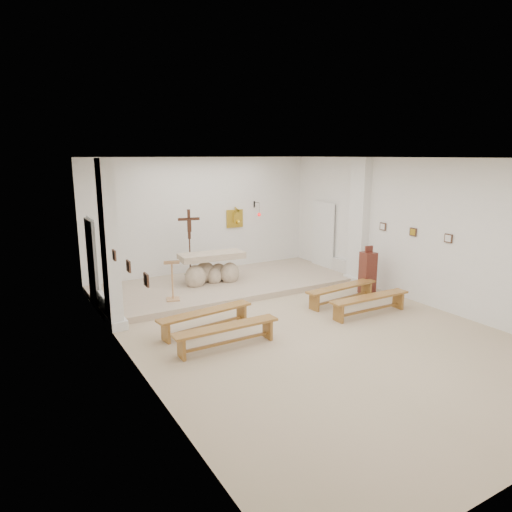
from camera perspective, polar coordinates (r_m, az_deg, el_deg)
ground at (r=9.77m, az=5.59°, el=-8.88°), size 7.00×10.00×0.00m
wall_left at (r=7.80m, az=-15.43°, el=-1.34°), size 0.02×10.00×3.50m
wall_right at (r=11.66m, az=19.86°, el=2.86°), size 0.02×10.00×3.50m
wall_back at (r=13.58m, az=-6.68°, el=4.80°), size 7.00×0.02×3.50m
ceiling at (r=9.10m, az=6.06°, el=12.03°), size 7.00×10.00×0.02m
sanctuary_platform at (r=12.60m, az=-3.75°, el=-3.55°), size 6.98×3.00×0.15m
pilaster_left at (r=9.73m, az=-17.83°, el=1.21°), size 0.26×0.55×3.50m
pilaster_right at (r=12.93m, az=12.74°, el=4.18°), size 0.26×0.55×3.50m
gold_wall_relief at (r=14.01m, az=-2.67°, el=4.69°), size 0.55×0.04×0.55m
sanctuary_lamp at (r=14.11m, az=0.33°, el=5.41°), size 0.11×0.36×0.44m
station_frame_left_front at (r=7.06m, az=-13.56°, el=-2.92°), size 0.03×0.20×0.20m
station_frame_left_mid at (r=8.00m, az=-15.65°, el=-1.24°), size 0.03×0.20×0.20m
station_frame_left_rear at (r=8.95m, az=-17.30°, el=0.10°), size 0.03×0.20×0.20m
station_frame_right_front at (r=11.16m, az=22.91°, el=2.05°), size 0.03×0.20×0.20m
station_frame_right_mid at (r=11.77m, az=19.05°, el=2.86°), size 0.03×0.20×0.20m
station_frame_right_rear at (r=12.44m, az=15.58°, el=3.57°), size 0.03×0.20×0.20m
radiator_left at (r=10.75m, az=-18.44°, el=-5.95°), size 0.10×0.85×0.52m
radiator_right at (r=13.76m, az=10.65°, el=-1.52°), size 0.10×0.85×0.52m
altar at (r=12.45m, az=-5.62°, el=-1.76°), size 1.80×0.85×0.90m
lectern at (r=11.03m, az=-10.42°, el=-2.93°), size 0.43×0.39×1.03m
crucifix_stand at (r=12.64m, az=-8.32°, el=2.05°), size 0.59×0.26×1.97m
potted_plant at (r=12.21m, az=-7.96°, el=-2.59°), size 0.59×0.59×0.50m
donation_pedestal at (r=12.23m, az=13.78°, el=-2.03°), size 0.38×0.38×1.27m
bench_left_front at (r=9.47m, az=-6.32°, el=-7.46°), size 2.12×0.59×0.44m
bench_right_front at (r=11.34m, az=10.67°, el=-4.22°), size 2.12×0.53×0.44m
bench_left_second at (r=8.66m, az=-3.69°, el=-9.37°), size 2.09×0.34×0.44m
bench_right_second at (r=10.67m, az=14.04°, el=-5.45°), size 2.10×0.36×0.44m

